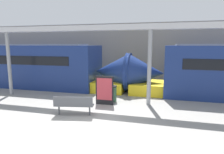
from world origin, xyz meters
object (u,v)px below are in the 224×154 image
at_px(bench_near, 74,104).
at_px(trash_bin, 112,93).
at_px(train_right, 5,65).
at_px(poster_board, 104,90).
at_px(support_column_far, 9,64).
at_px(support_column_near, 149,68).

xyz_separation_m(bench_near, trash_bin, (1.05, 2.66, -0.09)).
distance_m(train_right, poster_board, 9.91).
xyz_separation_m(bench_near, poster_board, (0.85, 1.96, 0.24)).
xyz_separation_m(trash_bin, poster_board, (-0.21, -0.70, 0.33)).
relative_size(trash_bin, poster_board, 0.58).
bearing_deg(trash_bin, train_right, 164.68).
distance_m(poster_board, support_column_far, 6.61).
bearing_deg(trash_bin, bench_near, -111.63).
distance_m(trash_bin, poster_board, 0.80).
relative_size(support_column_near, support_column_far, 1.00).
distance_m(bench_near, support_column_near, 4.28).
relative_size(trash_bin, support_column_far, 0.23).
height_order(train_right, poster_board, train_right).
distance_m(train_right, trash_bin, 9.92).
bearing_deg(train_right, bench_near, -31.89).
distance_m(bench_near, poster_board, 2.15).
bearing_deg(support_column_near, bench_near, -140.34).
distance_m(trash_bin, support_column_far, 6.85).
relative_size(bench_near, support_column_near, 0.46).
bearing_deg(bench_near, train_right, 137.02).
height_order(train_right, support_column_far, support_column_far).
height_order(bench_near, support_column_far, support_column_far).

